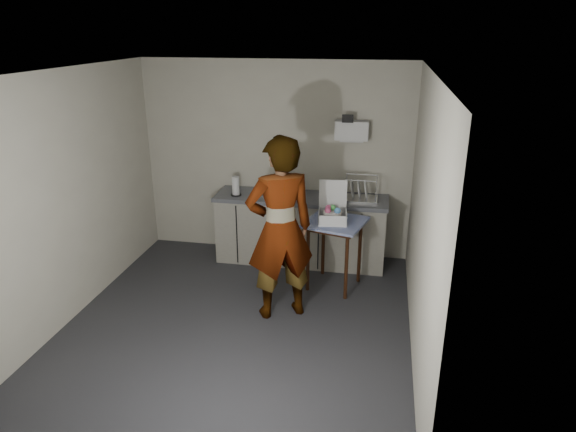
% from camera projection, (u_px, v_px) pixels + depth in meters
% --- Properties ---
extents(ground, '(4.00, 4.00, 0.00)m').
position_uv_depth(ground, '(238.00, 324.00, 5.47)').
color(ground, '#2A292E').
rests_on(ground, ground).
extents(wall_back, '(3.60, 0.02, 2.60)m').
position_uv_depth(wall_back, '(276.00, 160.00, 6.84)').
color(wall_back, beige).
rests_on(wall_back, ground).
extents(wall_right, '(0.02, 4.00, 2.60)m').
position_uv_depth(wall_right, '(421.00, 222.00, 4.70)').
color(wall_right, beige).
rests_on(wall_right, ground).
extents(wall_left, '(0.02, 4.00, 2.60)m').
position_uv_depth(wall_left, '(67.00, 199.00, 5.32)').
color(wall_left, beige).
rests_on(wall_left, ground).
extents(ceiling, '(3.60, 4.00, 0.01)m').
position_uv_depth(ceiling, '(228.00, 73.00, 4.56)').
color(ceiling, white).
rests_on(ceiling, wall_back).
extents(kitchen_counter, '(2.24, 0.62, 0.91)m').
position_uv_depth(kitchen_counter, '(301.00, 231.00, 6.81)').
color(kitchen_counter, black).
rests_on(kitchen_counter, ground).
extents(wall_shelf, '(0.42, 0.18, 0.37)m').
position_uv_depth(wall_shelf, '(352.00, 131.00, 6.45)').
color(wall_shelf, white).
rests_on(wall_shelf, ground).
extents(side_table, '(0.80, 0.80, 0.84)m').
position_uv_depth(side_table, '(335.00, 230.00, 6.03)').
color(side_table, '#36180C').
rests_on(side_table, ground).
extents(standing_man, '(0.87, 0.76, 1.99)m').
position_uv_depth(standing_man, '(280.00, 229.00, 5.34)').
color(standing_man, '#B2A593').
rests_on(standing_man, ground).
extents(soap_bottle, '(0.17, 0.17, 0.33)m').
position_uv_depth(soap_bottle, '(287.00, 184.00, 6.61)').
color(soap_bottle, black).
rests_on(soap_bottle, kitchen_counter).
extents(soda_can, '(0.06, 0.06, 0.12)m').
position_uv_depth(soda_can, '(296.00, 191.00, 6.64)').
color(soda_can, red).
rests_on(soda_can, kitchen_counter).
extents(dark_bottle, '(0.07, 0.07, 0.22)m').
position_uv_depth(dark_bottle, '(285.00, 186.00, 6.70)').
color(dark_bottle, black).
rests_on(dark_bottle, kitchen_counter).
extents(paper_towel, '(0.14, 0.14, 0.25)m').
position_uv_depth(paper_towel, '(236.00, 186.00, 6.65)').
color(paper_towel, black).
rests_on(paper_towel, kitchen_counter).
extents(dish_rack, '(0.43, 0.32, 0.30)m').
position_uv_depth(dish_rack, '(360.00, 194.00, 6.50)').
color(dish_rack, silver).
rests_on(dish_rack, kitchen_counter).
extents(bakery_box, '(0.36, 0.37, 0.46)m').
position_uv_depth(bakery_box, '(332.00, 213.00, 5.95)').
color(bakery_box, white).
rests_on(bakery_box, side_table).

